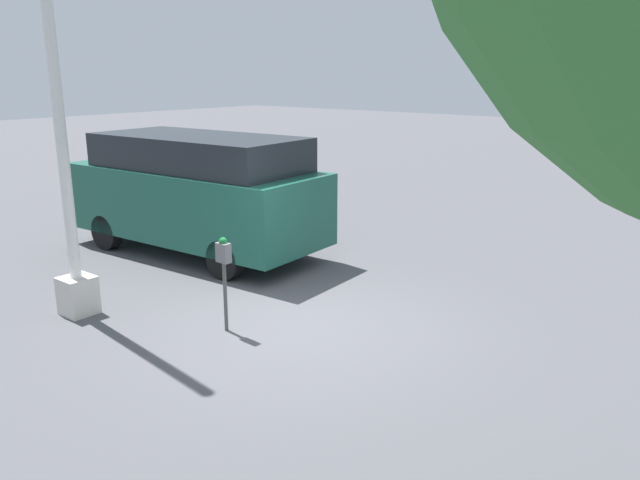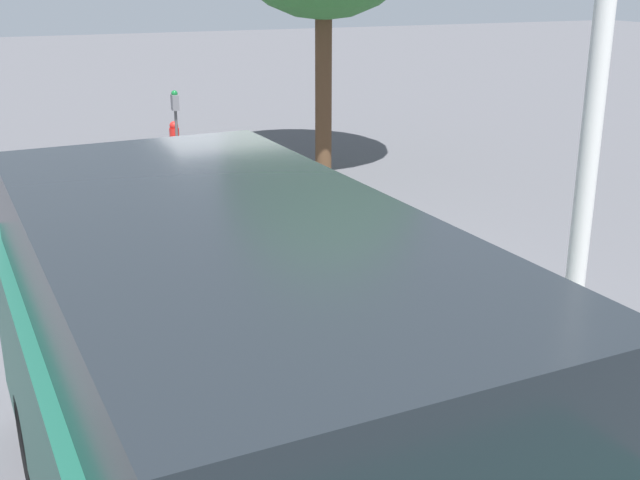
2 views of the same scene
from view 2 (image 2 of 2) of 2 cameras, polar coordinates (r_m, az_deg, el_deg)
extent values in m
plane|color=#4C4C51|center=(8.61, -2.98, -4.63)|extent=(80.00, 80.00, 0.00)
cylinder|color=#4C4C4C|center=(8.14, 2.93, -2.38)|extent=(0.05, 0.05, 0.96)
cube|color=slate|center=(7.94, 3.00, 1.73)|extent=(0.20, 0.12, 0.26)
sphere|color=#14662D|center=(7.90, 3.02, 2.79)|extent=(0.11, 0.11, 0.11)
cylinder|color=#4C4C4C|center=(14.16, -10.12, 6.81)|extent=(0.05, 0.05, 1.14)
cube|color=slate|center=(14.04, -10.28, 9.60)|extent=(0.20, 0.12, 0.26)
sphere|color=#14662D|center=(14.01, -10.31, 10.22)|extent=(0.11, 0.11, 0.11)
cube|color=beige|center=(7.07, 17.09, -8.44)|extent=(0.44, 0.44, 0.55)
cube|color=#195142|center=(4.48, -5.77, -14.08)|extent=(5.20, 2.31, 1.28)
cube|color=black|center=(4.16, -6.81, -2.14)|extent=(4.17, 2.09, 0.61)
cylinder|color=black|center=(6.34, -3.06, -10.17)|extent=(0.69, 0.28, 0.68)
cylinder|color=black|center=(5.98, -19.30, -13.22)|extent=(0.69, 0.28, 0.68)
cylinder|color=#513823|center=(14.02, 0.25, 11.18)|extent=(0.29, 0.29, 3.16)
cylinder|color=red|center=(15.16, -10.27, 6.64)|extent=(0.18, 0.18, 0.65)
sphere|color=red|center=(15.09, -10.35, 8.00)|extent=(0.16, 0.16, 0.16)
camera|label=1|loc=(15.31, 12.01, 18.15)|focal=35.00mm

